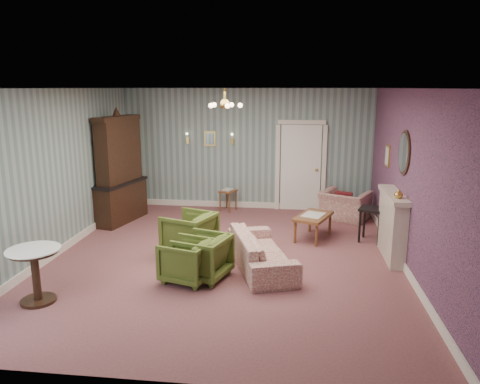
# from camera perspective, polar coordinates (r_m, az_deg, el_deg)

# --- Properties ---
(floor) EXTENTS (7.00, 7.00, 0.00)m
(floor) POSITION_cam_1_polar(r_m,az_deg,el_deg) (8.11, -1.76, -8.19)
(floor) COLOR brown
(floor) RESTS_ON ground
(ceiling) EXTENTS (7.00, 7.00, 0.00)m
(ceiling) POSITION_cam_1_polar(r_m,az_deg,el_deg) (7.57, -1.91, 12.76)
(ceiling) COLOR white
(ceiling) RESTS_ON ground
(wall_back) EXTENTS (6.00, 0.00, 6.00)m
(wall_back) POSITION_cam_1_polar(r_m,az_deg,el_deg) (11.13, 0.87, 5.32)
(wall_back) COLOR slate
(wall_back) RESTS_ON ground
(wall_front) EXTENTS (6.00, 0.00, 6.00)m
(wall_front) POSITION_cam_1_polar(r_m,az_deg,el_deg) (4.39, -8.70, -6.76)
(wall_front) COLOR slate
(wall_front) RESTS_ON ground
(wall_left) EXTENTS (0.00, 7.00, 7.00)m
(wall_left) POSITION_cam_1_polar(r_m,az_deg,el_deg) (8.67, -21.85, 2.23)
(wall_left) COLOR slate
(wall_left) RESTS_ON ground
(wall_right) EXTENTS (0.00, 7.00, 7.00)m
(wall_right) POSITION_cam_1_polar(r_m,az_deg,el_deg) (7.85, 20.39, 1.31)
(wall_right) COLOR slate
(wall_right) RESTS_ON ground
(wall_right_floral) EXTENTS (0.00, 7.00, 7.00)m
(wall_right_floral) POSITION_cam_1_polar(r_m,az_deg,el_deg) (7.84, 20.29, 1.31)
(wall_right_floral) COLOR #A15069
(wall_right_floral) RESTS_ON ground
(door) EXTENTS (1.12, 0.12, 2.16)m
(door) POSITION_cam_1_polar(r_m,az_deg,el_deg) (11.09, 7.54, 3.25)
(door) COLOR white
(door) RESTS_ON floor
(olive_chair_a) EXTENTS (0.83, 0.86, 0.72)m
(olive_chair_a) POSITION_cam_1_polar(r_m,az_deg,el_deg) (7.13, -6.58, -8.22)
(olive_chair_a) COLOR #4A5C20
(olive_chair_a) RESTS_ON floor
(olive_chair_b) EXTENTS (0.89, 0.92, 0.76)m
(olive_chair_b) POSITION_cam_1_polar(r_m,az_deg,el_deg) (7.20, -4.69, -7.75)
(olive_chair_b) COLOR #4A5C20
(olive_chair_b) RESTS_ON floor
(olive_chair_c) EXTENTS (0.97, 1.00, 0.81)m
(olive_chair_c) POSITION_cam_1_polar(r_m,az_deg,el_deg) (8.29, -6.33, -4.81)
(olive_chair_c) COLOR #4A5C20
(olive_chair_c) RESTS_ON floor
(sofa_chintz) EXTENTS (1.15, 2.04, 0.77)m
(sofa_chintz) POSITION_cam_1_polar(r_m,az_deg,el_deg) (7.60, 2.66, -6.60)
(sofa_chintz) COLOR #8F3940
(sofa_chintz) RESTS_ON floor
(wingback_chair) EXTENTS (1.18, 1.03, 0.87)m
(wingback_chair) POSITION_cam_1_polar(r_m,az_deg,el_deg) (10.54, 12.93, -1.05)
(wingback_chair) COLOR #8F3940
(wingback_chair) RESTS_ON floor
(dresser) EXTENTS (0.83, 1.55, 2.46)m
(dresser) POSITION_cam_1_polar(r_m,az_deg,el_deg) (10.33, -14.84, 3.08)
(dresser) COLOR black
(dresser) RESTS_ON floor
(fireplace) EXTENTS (0.30, 1.40, 1.16)m
(fireplace) POSITION_cam_1_polar(r_m,az_deg,el_deg) (8.40, 18.38, -3.94)
(fireplace) COLOR beige
(fireplace) RESTS_ON floor
(mantel_vase) EXTENTS (0.15, 0.15, 0.15)m
(mantel_vase) POSITION_cam_1_polar(r_m,az_deg,el_deg) (7.85, 19.14, -0.20)
(mantel_vase) COLOR gold
(mantel_vase) RESTS_ON fireplace
(oval_mirror) EXTENTS (0.04, 0.76, 0.84)m
(oval_mirror) POSITION_cam_1_polar(r_m,az_deg,el_deg) (8.16, 19.70, 4.63)
(oval_mirror) COLOR white
(oval_mirror) RESTS_ON wall_right
(framed_print) EXTENTS (0.04, 0.34, 0.42)m
(framed_print) POSITION_cam_1_polar(r_m,az_deg,el_deg) (9.50, 17.89, 4.31)
(framed_print) COLOR gold
(framed_print) RESTS_ON wall_right
(coffee_table) EXTENTS (0.85, 1.09, 0.49)m
(coffee_table) POSITION_cam_1_polar(r_m,az_deg,el_deg) (9.13, 9.06, -4.29)
(coffee_table) COLOR brown
(coffee_table) RESTS_ON floor
(side_table_black) EXTENTS (0.58, 0.58, 0.67)m
(side_table_black) POSITION_cam_1_polar(r_m,az_deg,el_deg) (9.18, 16.02, -3.94)
(side_table_black) COLOR black
(side_table_black) RESTS_ON floor
(pedestal_table) EXTENTS (0.89, 0.89, 0.78)m
(pedestal_table) POSITION_cam_1_polar(r_m,az_deg,el_deg) (6.99, -24.04, -9.45)
(pedestal_table) COLOR black
(pedestal_table) RESTS_ON floor
(nesting_table) EXTENTS (0.45, 0.51, 0.55)m
(nesting_table) POSITION_cam_1_polar(r_m,az_deg,el_deg) (11.06, -1.49, -0.94)
(nesting_table) COLOR brown
(nesting_table) RESTS_ON floor
(gilt_mirror_back) EXTENTS (0.28, 0.06, 0.36)m
(gilt_mirror_back) POSITION_cam_1_polar(r_m,az_deg,el_deg) (11.19, -3.77, 6.62)
(gilt_mirror_back) COLOR gold
(gilt_mirror_back) RESTS_ON wall_back
(sconce_left) EXTENTS (0.16, 0.12, 0.30)m
(sconce_left) POSITION_cam_1_polar(r_m,az_deg,el_deg) (11.29, -6.55, 6.62)
(sconce_left) COLOR gold
(sconce_left) RESTS_ON wall_back
(sconce_right) EXTENTS (0.16, 0.12, 0.30)m
(sconce_right) POSITION_cam_1_polar(r_m,az_deg,el_deg) (11.09, -0.97, 6.59)
(sconce_right) COLOR gold
(sconce_right) RESTS_ON wall_back
(chandelier) EXTENTS (0.56, 0.56, 0.36)m
(chandelier) POSITION_cam_1_polar(r_m,az_deg,el_deg) (7.57, -1.89, 10.72)
(chandelier) COLOR gold
(chandelier) RESTS_ON ceiling
(burgundy_cushion) EXTENTS (0.41, 0.28, 0.39)m
(burgundy_cushion) POSITION_cam_1_polar(r_m,az_deg,el_deg) (10.38, 12.76, -1.01)
(burgundy_cushion) COLOR #5C1719
(burgundy_cushion) RESTS_ON wingback_chair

